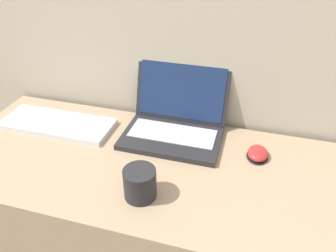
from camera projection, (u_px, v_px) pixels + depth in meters
desk at (158, 238)px, 1.29m from camera, size 1.46×0.58×0.76m
laptop at (176, 118)px, 1.21m from camera, size 0.35×0.30×0.26m
drink_cup at (139, 183)px, 0.94m from camera, size 0.10×0.10×0.09m
computer_mouse at (258, 154)px, 1.11m from camera, size 0.07×0.09×0.03m
external_keyboard at (57, 124)px, 1.27m from camera, size 0.43×0.17×0.02m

